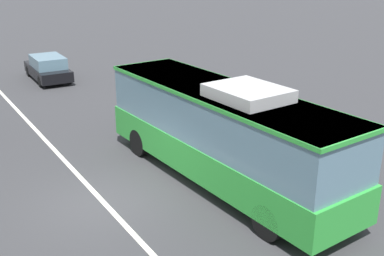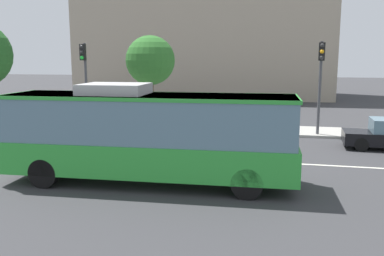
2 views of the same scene
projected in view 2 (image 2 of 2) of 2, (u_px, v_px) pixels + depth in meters
The scene contains 8 objects.
ground_plane at pixel (194, 159), 18.08m from camera, with size 160.00×160.00×0.00m, color #333335.
sidewalk_kerb at pixel (221, 128), 25.33m from camera, with size 80.00×3.14×0.14m, color #9E9B93.
lane_centre_line at pixel (194, 158), 18.08m from camera, with size 76.00×0.16×0.01m, color silver.
transit_bus at pixel (149, 132), 14.27m from camera, with size 10.11×2.97×3.46m.
traffic_light_near_corner at pixel (321, 72), 22.42m from camera, with size 0.33×0.62×5.20m.
traffic_light_mid_block at pixel (85, 70), 25.18m from camera, with size 0.33×0.62×5.20m.
street_tree_kerbside_centre at pixel (150, 61), 26.30m from camera, with size 3.13×3.13×5.73m.
office_block_background at pixel (206, 5), 46.93m from camera, with size 27.93×13.25×20.40m.
Camera 2 is at (3.73, -17.21, 4.34)m, focal length 38.92 mm.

